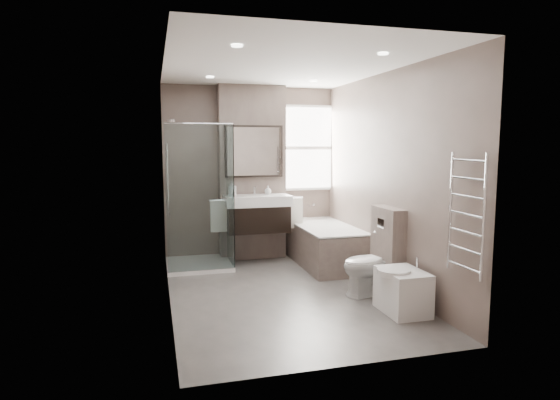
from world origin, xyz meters
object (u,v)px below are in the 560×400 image
object	(u,v)px
bidet	(402,290)
toilet	(371,264)
bathtub	(324,243)
vanity	(257,213)

from	to	relation	value
bidet	toilet	bearing A→B (deg)	93.94
bathtub	bidet	size ratio (longest dim) A/B	2.79
toilet	bidet	size ratio (longest dim) A/B	1.26
bathtub	toilet	xyz separation A→B (m)	(0.05, -1.41, 0.05)
vanity	bidet	distance (m)	2.63
vanity	bidet	xyz separation A→B (m)	(1.01, -2.37, -0.51)
vanity	bidet	world-z (taller)	vanity
bidet	bathtub	bearing A→B (deg)	92.48
bathtub	toilet	size ratio (longest dim) A/B	2.21
vanity	toilet	bearing A→B (deg)	-60.85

